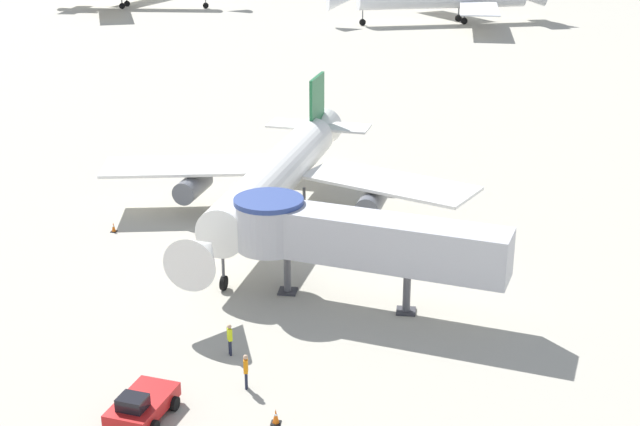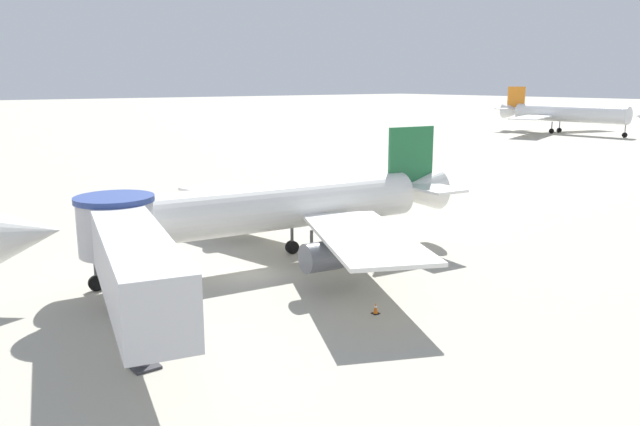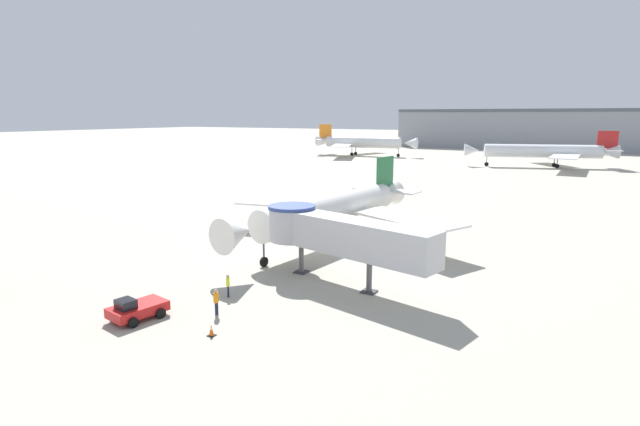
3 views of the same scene
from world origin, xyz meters
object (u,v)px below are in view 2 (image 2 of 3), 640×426
object	(u,v)px
main_airplane	(275,209)
background_jet_orange_tail	(566,113)
traffic_cone_port_wing	(163,232)
traffic_cone_starboard_wing	(376,309)
jet_bridge	(128,250)

from	to	relation	value
main_airplane	background_jet_orange_tail	distance (m)	117.65
traffic_cone_port_wing	traffic_cone_starboard_wing	bearing A→B (deg)	5.55
jet_bridge	background_jet_orange_tail	distance (m)	131.00
background_jet_orange_tail	traffic_cone_starboard_wing	bearing A→B (deg)	-155.65
traffic_cone_port_wing	background_jet_orange_tail	xyz separation A→B (m)	(-35.58, 111.03, 4.23)
jet_bridge	traffic_cone_port_wing	bearing A→B (deg)	166.19
background_jet_orange_tail	main_airplane	bearing A→B (deg)	-160.12
jet_bridge	traffic_cone_starboard_wing	world-z (taller)	jet_bridge
main_airplane	traffic_cone_starboard_wing	world-z (taller)	main_airplane
jet_bridge	traffic_cone_port_wing	size ratio (longest dim) A/B	23.24
jet_bridge	traffic_cone_port_wing	world-z (taller)	jet_bridge
jet_bridge	traffic_cone_port_wing	xyz separation A→B (m)	(-17.31, 8.81, -3.82)
background_jet_orange_tail	jet_bridge	bearing A→B (deg)	-159.73
traffic_cone_port_wing	background_jet_orange_tail	size ratio (longest dim) A/B	0.02
main_airplane	background_jet_orange_tail	bearing A→B (deg)	120.22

